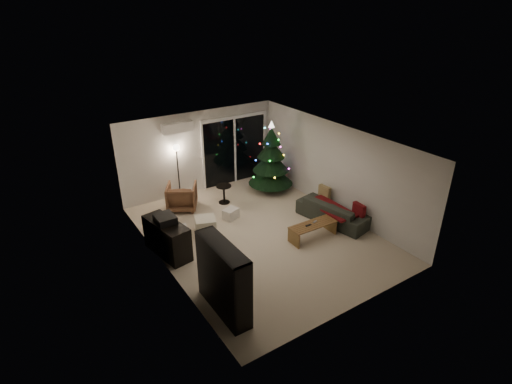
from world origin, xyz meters
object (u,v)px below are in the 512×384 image
bookshelf (215,282)px  sofa (333,211)px  christmas_tree (271,157)px  coffee_table (313,231)px  media_cabinet (167,238)px  armchair (182,197)px

bookshelf → sofa: (4.30, 1.41, -0.44)m
bookshelf → christmas_tree: christmas_tree is taller
bookshelf → sofa: 4.55m
bookshelf → christmas_tree: (4.01, 3.93, 0.39)m
bookshelf → coffee_table: (3.28, 1.05, -0.53)m
sofa → christmas_tree: bearing=-4.5°
sofa → christmas_tree: christmas_tree is taller
sofa → christmas_tree: (-0.29, 2.52, 0.82)m
media_cabinet → armchair: media_cabinet is taller
armchair → sofa: (3.10, -2.88, -0.08)m
coffee_table → christmas_tree: bearing=76.8°
coffee_table → sofa: bearing=20.5°
bookshelf → christmas_tree: size_ratio=0.65×
sofa → coffee_table: sofa is taller
sofa → coffee_table: (-1.02, -0.36, -0.09)m
armchair → christmas_tree: bearing=-157.2°
media_cabinet → armchair: (1.20, 1.90, -0.04)m
bookshelf → sofa: bearing=-0.7°
armchair → christmas_tree: (2.81, -0.36, 0.74)m
armchair → sofa: size_ratio=0.41×
bookshelf → media_cabinet: 2.41m
christmas_tree → coffee_table: bearing=-104.3°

